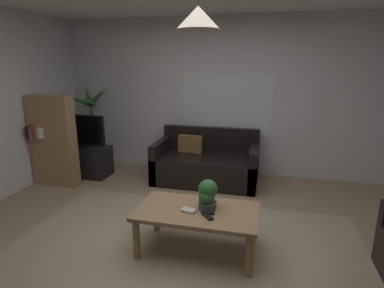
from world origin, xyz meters
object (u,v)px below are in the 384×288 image
(potted_plant_on_table, at_px, (207,194))
(pendant_lamp, at_px, (198,17))
(couch_under_window, at_px, (206,165))
(remote_on_table_0, at_px, (207,216))
(tv_stand, at_px, (83,161))
(coffee_table, at_px, (197,216))
(tv, at_px, (80,131))
(bookshelf_corner, at_px, (53,141))
(remote_on_table_1, at_px, (211,210))
(potted_palm_corner, at_px, (93,134))
(book_on_table_0, at_px, (189,210))

(potted_plant_on_table, distance_m, pendant_lamp, 1.63)
(couch_under_window, height_order, remote_on_table_0, couch_under_window)
(potted_plant_on_table, height_order, tv_stand, potted_plant_on_table)
(couch_under_window, height_order, coffee_table, couch_under_window)
(tv, distance_m, bookshelf_corner, 0.49)
(potted_plant_on_table, bearing_deg, bookshelf_corner, 155.81)
(pendant_lamp, bearing_deg, potted_plant_on_table, 22.68)
(tv, xyz_separation_m, pendant_lamp, (2.38, -1.68, 1.46))
(remote_on_table_1, bearing_deg, tv, 129.04)
(couch_under_window, relative_size, tv, 1.84)
(bookshelf_corner, bearing_deg, coffee_table, -25.67)
(tv_stand, bearing_deg, potted_palm_corner, 94.94)
(book_on_table_0, bearing_deg, potted_plant_on_table, 30.71)
(tv, height_order, pendant_lamp, pendant_lamp)
(remote_on_table_0, bearing_deg, potted_palm_corner, -81.66)
(remote_on_table_1, xyz_separation_m, tv, (-2.52, 1.68, 0.31))
(coffee_table, bearing_deg, pendant_lamp, -178.21)
(couch_under_window, distance_m, bookshelf_corner, 2.41)
(potted_plant_on_table, xyz_separation_m, potted_palm_corner, (-2.51, 2.09, 0.01))
(coffee_table, xyz_separation_m, tv_stand, (-2.38, 1.70, -0.14))
(couch_under_window, bearing_deg, potted_plant_on_table, -78.25)
(book_on_table_0, bearing_deg, coffee_table, 39.32)
(remote_on_table_0, height_order, pendant_lamp, pendant_lamp)
(coffee_table, bearing_deg, bookshelf_corner, 154.33)
(potted_plant_on_table, bearing_deg, tv_stand, 146.16)
(book_on_table_0, distance_m, remote_on_table_0, 0.21)
(coffee_table, xyz_separation_m, tv, (-2.38, 1.68, 0.39))
(remote_on_table_0, xyz_separation_m, pendant_lamp, (-0.13, 0.13, 1.77))
(remote_on_table_0, distance_m, remote_on_table_1, 0.12)
(book_on_table_0, height_order, potted_plant_on_table, potted_plant_on_table)
(remote_on_table_1, bearing_deg, bookshelf_corner, 138.15)
(coffee_table, bearing_deg, remote_on_table_1, -1.58)
(tv_stand, distance_m, bookshelf_corner, 0.68)
(potted_plant_on_table, xyz_separation_m, tv_stand, (-2.48, 1.66, -0.36))
(potted_plant_on_table, bearing_deg, tv, 146.51)
(remote_on_table_0, height_order, remote_on_table_1, same)
(coffee_table, xyz_separation_m, potted_palm_corner, (-2.42, 2.12, 0.24))
(tv_stand, height_order, pendant_lamp, pendant_lamp)
(remote_on_table_1, xyz_separation_m, tv_stand, (-2.52, 1.70, -0.22))
(remote_on_table_1, height_order, tv, tv)
(tv_stand, relative_size, pendant_lamp, 1.98)
(potted_palm_corner, bearing_deg, remote_on_table_1, -39.76)
(remote_on_table_0, xyz_separation_m, potted_plant_on_table, (-0.03, 0.17, 0.14))
(remote_on_table_0, bearing_deg, tv_stand, -76.21)
(book_on_table_0, relative_size, pendant_lamp, 0.31)
(couch_under_window, xyz_separation_m, remote_on_table_1, (0.44, -1.95, 0.20))
(remote_on_table_0, bearing_deg, remote_on_table_1, -136.31)
(potted_palm_corner, bearing_deg, book_on_table_0, -42.96)
(remote_on_table_0, relative_size, pendant_lamp, 0.35)
(coffee_table, distance_m, pendant_lamp, 1.85)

